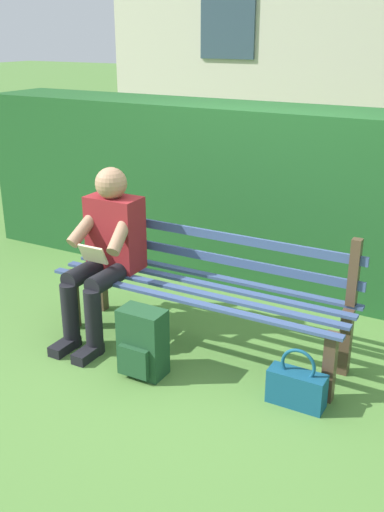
# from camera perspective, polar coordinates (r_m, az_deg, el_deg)

# --- Properties ---
(ground) EXTENTS (60.00, 60.00, 0.00)m
(ground) POSITION_cam_1_polar(r_m,az_deg,el_deg) (4.16, 0.68, -8.81)
(ground) COLOR #517F38
(park_bench) EXTENTS (2.07, 0.50, 0.90)m
(park_bench) POSITION_cam_1_polar(r_m,az_deg,el_deg) (4.01, 1.14, -2.85)
(park_bench) COLOR #4C3828
(park_bench) RESTS_ON ground
(person_seated) EXTENTS (0.44, 0.73, 1.19)m
(person_seated) POSITION_cam_1_polar(r_m,az_deg,el_deg) (4.15, -8.32, 0.63)
(person_seated) COLOR maroon
(person_seated) RESTS_ON ground
(hedge_backdrop) EXTENTS (6.27, 0.79, 1.58)m
(hedge_backdrop) POSITION_cam_1_polar(r_m,az_deg,el_deg) (4.97, 11.32, 5.47)
(hedge_backdrop) COLOR #1E5123
(hedge_backdrop) RESTS_ON ground
(backpack) EXTENTS (0.29, 0.25, 0.45)m
(backpack) POSITION_cam_1_polar(r_m,az_deg,el_deg) (3.79, -4.77, -8.32)
(backpack) COLOR #1E4728
(backpack) RESTS_ON ground
(handbag) EXTENTS (0.34, 0.13, 0.37)m
(handbag) POSITION_cam_1_polar(r_m,az_deg,el_deg) (3.59, 10.02, -12.25)
(handbag) COLOR navy
(handbag) RESTS_ON ground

